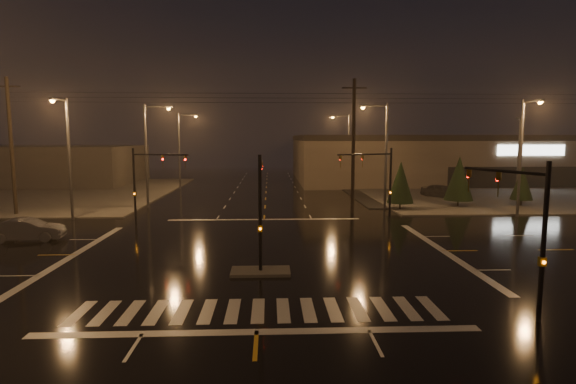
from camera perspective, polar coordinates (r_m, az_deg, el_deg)
name	(u,v)px	position (r m, az deg, el deg)	size (l,w,h in m)	color
ground	(262,253)	(27.05, -3.33, -7.72)	(140.00, 140.00, 0.00)	black
sidewalk_ne	(499,191)	(63.81, 25.23, 0.16)	(36.00, 36.00, 0.12)	#413F3A
sidewalk_nw	(23,193)	(64.27, -30.64, -0.10)	(36.00, 36.00, 0.12)	#413F3A
median_island	(261,271)	(23.18, -3.50, -10.04)	(3.00, 1.60, 0.15)	#413F3A
crosswalk	(258,310)	(18.48, -3.82, -14.76)	(15.00, 2.60, 0.01)	beige
stop_bar_near	(257,332)	(16.64, -4.00, -17.31)	(16.00, 0.50, 0.01)	beige
stop_bar_far	(264,219)	(37.80, -3.05, -3.50)	(16.00, 0.50, 0.01)	beige
parking_lot	(546,192)	(64.59, 29.98, -0.05)	(50.00, 24.00, 0.08)	black
retail_building	(481,156)	(80.04, 23.28, 4.21)	(60.20, 28.30, 7.20)	brown
commercial_block	(31,165)	(76.96, -29.83, 2.99)	(30.00, 18.00, 5.60)	#3B3734
signal_mast_median	(260,197)	(23.31, -3.52, -0.68)	(0.25, 4.59, 6.00)	black
signal_mast_ne	(380,175)	(37.53, 11.57, 2.13)	(4.84, 1.86, 6.00)	black
signal_mast_nw	(145,176)	(37.78, -17.67, 1.97)	(4.84, 1.86, 6.00)	black
signal_mast_se	(526,220)	(19.34, 27.97, -3.18)	(1.55, 3.87, 6.00)	black
streetlight_1	(149,148)	(45.70, -17.21, 5.32)	(2.77, 0.32, 10.00)	#38383A
streetlight_2	(181,146)	(61.30, -13.38, 5.76)	(2.77, 0.32, 10.00)	#38383A
streetlight_3	(383,149)	(43.52, 11.95, 5.41)	(2.77, 0.32, 10.00)	#38383A
streetlight_4	(347,145)	(63.09, 7.47, 5.92)	(2.77, 0.32, 10.00)	#38383A
streetlight_5	(67,150)	(40.85, -26.24, 4.76)	(0.32, 2.77, 10.00)	#38383A
streetlight_6	(523,150)	(43.12, 27.69, 4.76)	(0.32, 2.77, 10.00)	#38383A
utility_pole_0	(11,146)	(46.05, -31.71, 5.02)	(2.20, 0.32, 12.00)	black
utility_pole_1	(353,146)	(40.87, 8.30, 5.86)	(2.20, 0.32, 12.00)	black
conifer_0	(401,182)	(43.72, 14.11, 1.22)	(2.50, 2.50, 4.61)	black
conifer_1	(459,178)	(47.30, 20.90, 1.64)	(2.77, 2.77, 5.03)	black
conifer_2	(522,183)	(50.25, 27.59, 1.01)	(2.11, 2.11, 4.00)	black
car_parked	(441,191)	(53.92, 18.83, 0.10)	(1.85, 4.60, 1.57)	black
car_crossing	(27,230)	(34.55, -30.22, -4.16)	(1.60, 4.59, 1.51)	#56585E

